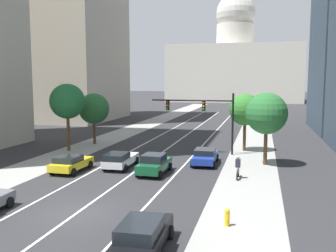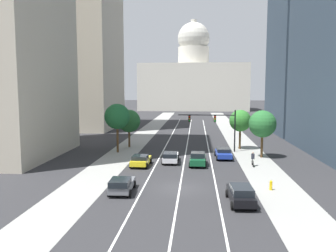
{
  "view_description": "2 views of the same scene",
  "coord_description": "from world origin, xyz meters",
  "px_view_note": "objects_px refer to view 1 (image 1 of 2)",
  "views": [
    {
      "loc": [
        9.87,
        -18.87,
        7.36
      ],
      "look_at": [
        2.44,
        11.29,
        3.66
      ],
      "focal_mm": 41.03,
      "sensor_mm": 36.0,
      "label": 1
    },
    {
      "loc": [
        1.49,
        -31.22,
        9.22
      ],
      "look_at": [
        -2.82,
        20.83,
        3.52
      ],
      "focal_mm": 36.97,
      "sensor_mm": 36.0,
      "label": 2
    }
  ],
  "objects_px": {
    "car_blue": "(205,156)",
    "cyclist": "(238,167)",
    "street_tree_mid_left": "(94,109)",
    "street_tree_near_left": "(67,101)",
    "traffic_signal_mast": "(205,112)",
    "street_tree_far_right": "(245,110)",
    "capitol_building": "(235,66)",
    "car_yellow": "(71,163)",
    "street_tree_near_right": "(266,114)",
    "car_black": "(143,235)",
    "fire_hydrant": "(227,217)",
    "car_green": "(154,164)",
    "car_white": "(120,159)"
  },
  "relations": [
    {
      "from": "car_white",
      "to": "car_black",
      "type": "bearing_deg",
      "value": -157.12
    },
    {
      "from": "street_tree_far_right",
      "to": "street_tree_near_right",
      "type": "relative_size",
      "value": 0.95
    },
    {
      "from": "car_white",
      "to": "street_tree_mid_left",
      "type": "relative_size",
      "value": 0.8
    },
    {
      "from": "traffic_signal_mast",
      "to": "street_tree_far_right",
      "type": "height_order",
      "value": "traffic_signal_mast"
    },
    {
      "from": "car_black",
      "to": "car_white",
      "type": "height_order",
      "value": "car_black"
    },
    {
      "from": "traffic_signal_mast",
      "to": "car_blue",
      "type": "bearing_deg",
      "value": -81.5
    },
    {
      "from": "street_tree_near_left",
      "to": "car_black",
      "type": "bearing_deg",
      "value": -54.96
    },
    {
      "from": "capitol_building",
      "to": "car_yellow",
      "type": "distance_m",
      "value": 111.19
    },
    {
      "from": "capitol_building",
      "to": "street_tree_far_right",
      "type": "xyz_separation_m",
      "value": [
        8.13,
        -97.55,
        -8.27
      ]
    },
    {
      "from": "street_tree_mid_left",
      "to": "car_black",
      "type": "bearing_deg",
      "value": -61.47
    },
    {
      "from": "car_blue",
      "to": "cyclist",
      "type": "distance_m",
      "value": 5.38
    },
    {
      "from": "car_black",
      "to": "fire_hydrant",
      "type": "relative_size",
      "value": 5.14
    },
    {
      "from": "car_yellow",
      "to": "street_tree_mid_left",
      "type": "distance_m",
      "value": 14.22
    },
    {
      "from": "car_green",
      "to": "street_tree_near_right",
      "type": "distance_m",
      "value": 10.82
    },
    {
      "from": "car_blue",
      "to": "traffic_signal_mast",
      "type": "height_order",
      "value": "traffic_signal_mast"
    },
    {
      "from": "car_yellow",
      "to": "traffic_signal_mast",
      "type": "distance_m",
      "value": 14.45
    },
    {
      "from": "car_yellow",
      "to": "fire_hydrant",
      "type": "xyz_separation_m",
      "value": [
        13.38,
        -8.74,
        -0.25
      ]
    },
    {
      "from": "car_black",
      "to": "street_tree_far_right",
      "type": "distance_m",
      "value": 26.09
    },
    {
      "from": "car_yellow",
      "to": "street_tree_far_right",
      "type": "relative_size",
      "value": 0.71
    },
    {
      "from": "street_tree_mid_left",
      "to": "street_tree_near_right",
      "type": "distance_m",
      "value": 20.46
    },
    {
      "from": "car_black",
      "to": "car_blue",
      "type": "bearing_deg",
      "value": -2.31
    },
    {
      "from": "car_white",
      "to": "street_tree_far_right",
      "type": "bearing_deg",
      "value": -43.96
    },
    {
      "from": "cyclist",
      "to": "street_tree_near_left",
      "type": "distance_m",
      "value": 19.99
    },
    {
      "from": "capitol_building",
      "to": "street_tree_far_right",
      "type": "bearing_deg",
      "value": -85.23
    },
    {
      "from": "car_green",
      "to": "street_tree_near_left",
      "type": "distance_m",
      "value": 14.47
    },
    {
      "from": "car_yellow",
      "to": "car_black",
      "type": "relative_size",
      "value": 0.91
    },
    {
      "from": "car_blue",
      "to": "car_black",
      "type": "bearing_deg",
      "value": 178.57
    },
    {
      "from": "car_green",
      "to": "street_tree_mid_left",
      "type": "distance_m",
      "value": 16.68
    },
    {
      "from": "car_black",
      "to": "car_blue",
      "type": "height_order",
      "value": "car_black"
    },
    {
      "from": "car_green",
      "to": "fire_hydrant",
      "type": "relative_size",
      "value": 4.67
    },
    {
      "from": "traffic_signal_mast",
      "to": "street_tree_far_right",
      "type": "relative_size",
      "value": 1.39
    },
    {
      "from": "street_tree_near_left",
      "to": "street_tree_mid_left",
      "type": "relative_size",
      "value": 1.19
    },
    {
      "from": "street_tree_mid_left",
      "to": "street_tree_near_left",
      "type": "bearing_deg",
      "value": -99.23
    },
    {
      "from": "car_blue",
      "to": "car_yellow",
      "type": "bearing_deg",
      "value": 116.55
    },
    {
      "from": "car_white",
      "to": "cyclist",
      "type": "bearing_deg",
      "value": -98.09
    },
    {
      "from": "traffic_signal_mast",
      "to": "street_tree_near_left",
      "type": "relative_size",
      "value": 1.19
    },
    {
      "from": "cyclist",
      "to": "street_tree_mid_left",
      "type": "distance_m",
      "value": 21.39
    },
    {
      "from": "traffic_signal_mast",
      "to": "street_tree_far_right",
      "type": "distance_m",
      "value": 4.56
    },
    {
      "from": "car_black",
      "to": "street_tree_near_left",
      "type": "height_order",
      "value": "street_tree_near_left"
    },
    {
      "from": "car_green",
      "to": "car_black",
      "type": "xyz_separation_m",
      "value": [
        3.39,
        -13.67,
        -0.0
      ]
    },
    {
      "from": "traffic_signal_mast",
      "to": "street_tree_mid_left",
      "type": "height_order",
      "value": "traffic_signal_mast"
    },
    {
      "from": "car_white",
      "to": "street_tree_mid_left",
      "type": "distance_m",
      "value": 13.7
    },
    {
      "from": "car_blue",
      "to": "street_tree_near_right",
      "type": "relative_size",
      "value": 0.73
    },
    {
      "from": "car_black",
      "to": "car_white",
      "type": "distance_m",
      "value": 16.42
    },
    {
      "from": "car_blue",
      "to": "fire_hydrant",
      "type": "bearing_deg",
      "value": -168.62
    },
    {
      "from": "traffic_signal_mast",
      "to": "street_tree_mid_left",
      "type": "xyz_separation_m",
      "value": [
        -13.39,
        2.86,
        -0.16
      ]
    },
    {
      "from": "capitol_building",
      "to": "fire_hydrant",
      "type": "bearing_deg",
      "value": -86.02
    },
    {
      "from": "car_white",
      "to": "fire_hydrant",
      "type": "xyz_separation_m",
      "value": [
        9.98,
        -10.93,
        -0.28
      ]
    },
    {
      "from": "car_green",
      "to": "street_tree_far_right",
      "type": "xyz_separation_m",
      "value": [
        6.44,
        12.0,
        3.51
      ]
    },
    {
      "from": "traffic_signal_mast",
      "to": "street_tree_near_right",
      "type": "distance_m",
      "value": 7.1
    }
  ]
}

